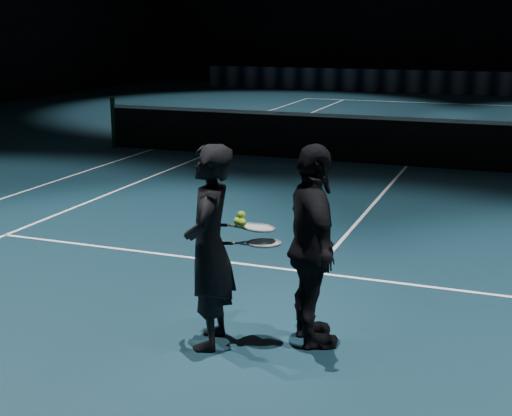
{
  "coord_description": "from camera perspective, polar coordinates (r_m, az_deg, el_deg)",
  "views": [
    {
      "loc": [
        1.99,
        -13.5,
        2.62
      ],
      "look_at": [
        0.03,
        -8.27,
        1.19
      ],
      "focal_mm": 50.0,
      "sensor_mm": 36.0,
      "label": 1
    }
  ],
  "objects": [
    {
      "name": "racket_upper",
      "position": [
        5.85,
        0.16,
        -1.59
      ],
      "size": [
        0.71,
        0.49,
        0.1
      ],
      "primitive_type": null,
      "rotation": [
        0.0,
        0.1,
        0.45
      ],
      "color": "black",
      "rests_on": "player_b"
    },
    {
      "name": "player_a",
      "position": [
        5.86,
        -3.75,
        -3.16
      ],
      "size": [
        0.53,
        0.7,
        1.71
      ],
      "primitive_type": "imported",
      "rotation": [
        0.0,
        0.0,
        -1.36
      ],
      "color": "black",
      "rests_on": "floor"
    },
    {
      "name": "court_lines",
      "position": [
        13.9,
        11.91,
        3.25
      ],
      "size": [
        10.98,
        23.78,
        0.01
      ],
      "primitive_type": null,
      "color": "white",
      "rests_on": "floor"
    },
    {
      "name": "net_mesh",
      "position": [
        13.82,
        12.01,
        5.06
      ],
      "size": [
        12.8,
        0.02,
        0.86
      ],
      "primitive_type": "cube",
      "color": "black",
      "rests_on": "floor"
    },
    {
      "name": "net_tape",
      "position": [
        13.75,
        12.11,
        6.97
      ],
      "size": [
        12.8,
        0.03,
        0.07
      ],
      "primitive_type": "cube",
      "color": "white",
      "rests_on": "net_mesh"
    },
    {
      "name": "racket_lower",
      "position": [
        5.85,
        0.65,
        -2.82
      ],
      "size": [
        0.71,
        0.45,
        0.03
      ],
      "primitive_type": null,
      "rotation": [
        0.0,
        0.0,
        0.38
      ],
      "color": "black",
      "rests_on": "player_a"
    },
    {
      "name": "tennis_balls",
      "position": [
        5.79,
        -1.27,
        -0.95
      ],
      "size": [
        0.12,
        0.1,
        0.12
      ],
      "primitive_type": null,
      "color": "#97C82A",
      "rests_on": "racket_upper"
    },
    {
      "name": "sponsor_backdrop",
      "position": [
        29.15,
        16.76,
        9.55
      ],
      "size": [
        22.0,
        0.15,
        0.9
      ],
      "primitive_type": "cube",
      "color": "black",
      "rests_on": "floor"
    },
    {
      "name": "net_post_left",
      "position": [
        16.03,
        -11.34,
        6.71
      ],
      "size": [
        0.1,
        0.1,
        1.1
      ],
      "primitive_type": "cylinder",
      "color": "black",
      "rests_on": "floor"
    },
    {
      "name": "floor",
      "position": [
        13.9,
        11.91,
        3.23
      ],
      "size": [
        36.0,
        36.0,
        0.0
      ],
      "primitive_type": "plane",
      "color": "black",
      "rests_on": "ground"
    },
    {
      "name": "player_b",
      "position": [
        5.88,
        4.56,
        -3.11
      ],
      "size": [
        0.87,
        1.08,
        1.71
      ],
      "primitive_type": "imported",
      "rotation": [
        0.0,
        0.0,
        2.1
      ],
      "color": "black",
      "rests_on": "floor"
    }
  ]
}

